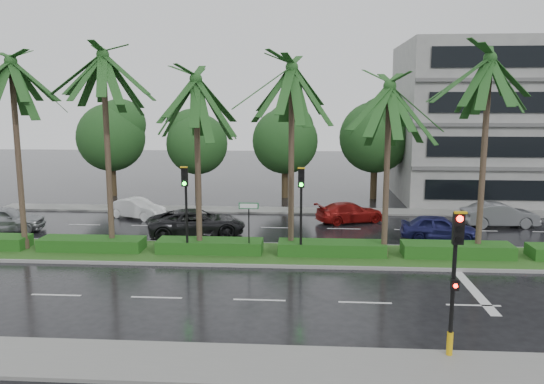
# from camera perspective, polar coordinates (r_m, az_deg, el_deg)

# --- Properties ---
(ground) EXTENTS (120.00, 120.00, 0.00)m
(ground) POSITION_cam_1_polar(r_m,az_deg,el_deg) (25.36, -0.34, -7.50)
(ground) COLOR black
(ground) RESTS_ON ground
(near_sidewalk) EXTENTS (40.00, 2.40, 0.12)m
(near_sidewalk) POSITION_cam_1_polar(r_m,az_deg,el_deg) (15.90, -3.16, -18.05)
(near_sidewalk) COLOR slate
(near_sidewalk) RESTS_ON ground
(far_sidewalk) EXTENTS (40.00, 2.00, 0.12)m
(far_sidewalk) POSITION_cam_1_polar(r_m,az_deg,el_deg) (36.97, 1.02, -1.99)
(far_sidewalk) COLOR slate
(far_sidewalk) RESTS_ON ground
(median) EXTENTS (36.00, 4.00, 0.15)m
(median) POSITION_cam_1_polar(r_m,az_deg,el_deg) (26.30, -0.18, -6.71)
(median) COLOR gray
(median) RESTS_ON ground
(hedge) EXTENTS (35.20, 1.40, 0.60)m
(hedge) POSITION_cam_1_polar(r_m,az_deg,el_deg) (26.20, -0.18, -5.93)
(hedge) COLOR #1C4F16
(hedge) RESTS_ON median
(lane_markings) EXTENTS (34.00, 13.06, 0.01)m
(lane_markings) POSITION_cam_1_polar(r_m,az_deg,el_deg) (24.92, 6.63, -7.87)
(lane_markings) COLOR silver
(lane_markings) RESTS_ON ground
(palm_row) EXTENTS (26.30, 4.20, 10.37)m
(palm_row) POSITION_cam_1_polar(r_m,az_deg,el_deg) (25.41, -3.06, 11.70)
(palm_row) COLOR #3C3022
(palm_row) RESTS_ON median
(signal_near) EXTENTS (0.34, 0.45, 4.36)m
(signal_near) POSITION_cam_1_polar(r_m,az_deg,el_deg) (16.15, 19.04, -8.73)
(signal_near) COLOR black
(signal_near) RESTS_ON near_sidewalk
(signal_median_left) EXTENTS (0.34, 0.42, 4.36)m
(signal_median_left) POSITION_cam_1_polar(r_m,az_deg,el_deg) (25.55, -9.28, -0.59)
(signal_median_left) COLOR black
(signal_median_left) RESTS_ON median
(signal_median_right) EXTENTS (0.34, 0.42, 4.36)m
(signal_median_right) POSITION_cam_1_polar(r_m,az_deg,el_deg) (24.89, 3.15, -0.74)
(signal_median_right) COLOR black
(signal_median_right) RESTS_ON median
(street_sign) EXTENTS (0.95, 0.09, 2.60)m
(street_sign) POSITION_cam_1_polar(r_m,az_deg,el_deg) (25.38, -2.52, -2.55)
(street_sign) COLOR black
(street_sign) RESTS_ON median
(bg_trees) EXTENTS (32.87, 5.53, 7.99)m
(bg_trees) POSITION_cam_1_polar(r_m,az_deg,el_deg) (41.96, -0.05, 5.91)
(bg_trees) COLOR #342A17
(bg_trees) RESTS_ON ground
(building) EXTENTS (16.00, 10.00, 12.00)m
(building) POSITION_cam_1_polar(r_m,az_deg,el_deg) (44.88, 23.86, 6.88)
(building) COLOR gray
(building) RESTS_ON ground
(car_silver) EXTENTS (2.66, 4.73, 1.52)m
(car_silver) POSITION_cam_1_polar(r_m,az_deg,el_deg) (34.70, -26.84, -2.60)
(car_silver) COLOR #94979B
(car_silver) RESTS_ON ground
(car_white) EXTENTS (2.81, 4.16, 1.30)m
(car_white) POSITION_cam_1_polar(r_m,az_deg,el_deg) (35.76, -14.31, -1.72)
(car_white) COLOR white
(car_white) RESTS_ON ground
(car_darkgrey) EXTENTS (3.87, 5.93, 1.52)m
(car_darkgrey) POSITION_cam_1_polar(r_m,az_deg,el_deg) (30.31, -8.08, -3.29)
(car_darkgrey) COLOR black
(car_darkgrey) RESTS_ON ground
(car_red) EXTENTS (3.23, 4.71, 1.27)m
(car_red) POSITION_cam_1_polar(r_m,az_deg,el_deg) (33.82, 8.39, -2.18)
(car_red) COLOR maroon
(car_red) RESTS_ON ground
(car_blue) EXTENTS (2.06, 4.23, 1.39)m
(car_blue) POSITION_cam_1_polar(r_m,az_deg,el_deg) (30.51, 17.48, -3.68)
(car_blue) COLOR navy
(car_blue) RESTS_ON ground
(car_grey) EXTENTS (1.92, 4.57, 1.47)m
(car_grey) POSITION_cam_1_polar(r_m,az_deg,el_deg) (35.12, 23.29, -2.26)
(car_grey) COLOR slate
(car_grey) RESTS_ON ground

